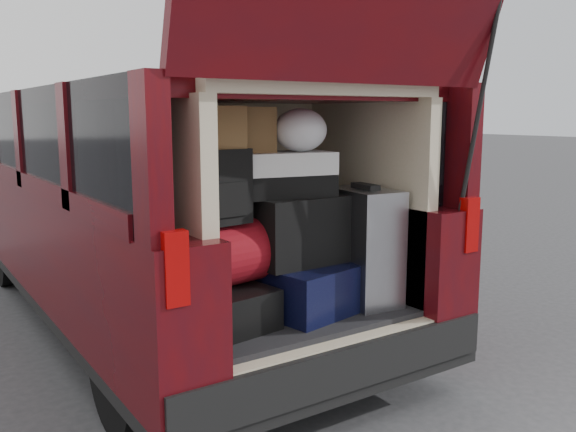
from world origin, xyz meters
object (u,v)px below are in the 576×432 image
(red_duffel, at_px, (230,253))
(twotone_duffel, at_px, (283,174))
(navy_hardshell, at_px, (297,286))
(black_soft_case, at_px, (298,230))
(silver_roller, at_px, (364,246))
(backpack, at_px, (222,187))
(black_hardshell, at_px, (223,306))

(red_duffel, distance_m, twotone_duffel, 0.51)
(navy_hardshell, bearing_deg, red_duffel, 168.21)
(black_soft_case, height_order, twotone_duffel, twotone_duffel)
(silver_roller, xyz_separation_m, backpack, (-0.86, 0.07, 0.39))
(black_hardshell, bearing_deg, black_soft_case, -8.78)
(navy_hardshell, xyz_separation_m, black_soft_case, (-0.00, -0.01, 0.32))
(black_hardshell, distance_m, red_duffel, 0.27)
(black_hardshell, relative_size, silver_roller, 0.78)
(silver_roller, distance_m, black_soft_case, 0.42)
(silver_roller, bearing_deg, backpack, -177.97)
(backpack, bearing_deg, red_duffel, 27.53)
(navy_hardshell, xyz_separation_m, red_duffel, (-0.41, 0.00, 0.24))
(silver_roller, distance_m, backpack, 0.95)
(black_soft_case, bearing_deg, silver_roller, -14.72)
(black_soft_case, height_order, backpack, backpack)
(black_hardshell, relative_size, twotone_duffel, 0.97)
(black_soft_case, bearing_deg, backpack, -178.48)
(navy_hardshell, bearing_deg, black_hardshell, 169.56)
(twotone_duffel, bearing_deg, backpack, -160.88)
(backpack, bearing_deg, navy_hardshell, -2.91)
(black_hardshell, distance_m, silver_roller, 0.89)
(black_hardshell, height_order, twotone_duffel, twotone_duffel)
(black_hardshell, xyz_separation_m, black_soft_case, (0.46, -0.01, 0.34))
(silver_roller, relative_size, red_duffel, 1.30)
(navy_hardshell, height_order, silver_roller, silver_roller)
(red_duffel, xyz_separation_m, backpack, (-0.06, -0.04, 0.35))
(black_hardshell, xyz_separation_m, red_duffel, (0.05, 0.01, 0.27))
(silver_roller, bearing_deg, red_duffel, 178.77)
(black_hardshell, distance_m, navy_hardshell, 0.46)
(navy_hardshell, distance_m, silver_roller, 0.45)
(navy_hardshell, bearing_deg, silver_roller, -26.43)
(twotone_duffel, bearing_deg, black_hardshell, -165.18)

